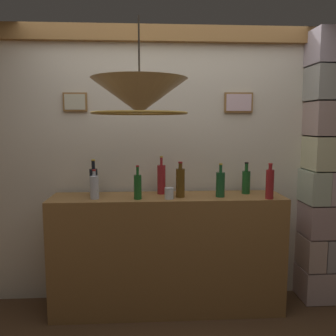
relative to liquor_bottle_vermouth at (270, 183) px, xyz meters
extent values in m
cube|color=beige|center=(-0.84, 0.45, 0.10)|extent=(3.68, 0.08, 2.51)
cube|color=olive|center=(-0.84, 0.39, 1.27)|extent=(3.68, 0.10, 0.14)
cube|color=olive|center=(-1.65, 0.40, 0.68)|extent=(0.21, 0.03, 0.17)
cube|color=beige|center=(-1.65, 0.39, 0.68)|extent=(0.18, 0.01, 0.14)
cube|color=olive|center=(-0.17, 0.40, 0.68)|extent=(0.26, 0.03, 0.18)
cube|color=beige|center=(-0.17, 0.39, 0.68)|extent=(0.23, 0.01, 0.15)
cube|color=#C3A8A3|center=(0.59, 0.29, -1.00)|extent=(0.34, 0.37, 0.30)
cube|color=#C3A799|center=(0.50, 0.29, -0.70)|extent=(0.16, 0.37, 0.30)
cube|color=#9F999B|center=(0.67, 0.29, -0.70)|extent=(0.16, 0.37, 0.30)
cube|color=#AF908F|center=(0.59, 0.29, -0.39)|extent=(0.32, 0.37, 0.30)
cube|color=#B3C0A6|center=(0.50, 0.29, -0.08)|extent=(0.17, 0.37, 0.30)
cube|color=#C2ABAE|center=(0.67, 0.29, -0.08)|extent=(0.17, 0.37, 0.30)
cube|color=beige|center=(0.59, 0.29, 0.23)|extent=(0.30, 0.37, 0.30)
cube|color=#A88E87|center=(0.59, 0.29, 0.53)|extent=(0.31, 0.37, 0.30)
cube|color=#979891|center=(0.50, 0.29, 0.84)|extent=(0.16, 0.37, 0.30)
cube|color=beige|center=(0.67, 0.29, 0.84)|extent=(0.16, 0.37, 0.30)
cube|color=#AC9EAB|center=(0.50, 0.29, 1.15)|extent=(0.17, 0.37, 0.30)
cube|color=olive|center=(-0.84, 0.16, -0.64)|extent=(2.00, 0.43, 1.03)
cylinder|color=maroon|center=(0.00, 0.00, -0.01)|extent=(0.07, 0.07, 0.24)
cylinder|color=maroon|center=(0.00, 0.00, 0.14)|extent=(0.03, 0.03, 0.04)
cylinder|color=maroon|center=(0.00, 0.00, 0.16)|extent=(0.03, 0.03, 0.01)
cylinder|color=maroon|center=(-0.89, 0.26, 0.00)|extent=(0.07, 0.07, 0.26)
cylinder|color=maroon|center=(-0.89, 0.26, 0.16)|extent=(0.02, 0.02, 0.07)
cylinder|color=#B7932D|center=(-0.89, 0.26, 0.20)|extent=(0.03, 0.03, 0.01)
cylinder|color=#194E26|center=(-0.39, 0.10, -0.02)|extent=(0.08, 0.08, 0.21)
cylinder|color=#194E26|center=(-0.39, 0.10, 0.11)|extent=(0.03, 0.03, 0.06)
cylinder|color=#B7932D|center=(-0.39, 0.10, 0.15)|extent=(0.03, 0.03, 0.01)
cylinder|color=#1B5121|center=(-0.14, 0.22, -0.03)|extent=(0.07, 0.07, 0.20)
cylinder|color=#1B5121|center=(-0.14, 0.22, 0.11)|extent=(0.03, 0.03, 0.07)
cylinder|color=black|center=(-0.14, 0.22, 0.15)|extent=(0.03, 0.03, 0.01)
cylinder|color=#1B5921|center=(-1.09, 0.05, -0.03)|extent=(0.06, 0.06, 0.20)
cylinder|color=#1B5921|center=(-1.09, 0.05, 0.11)|extent=(0.02, 0.02, 0.07)
cylinder|color=maroon|center=(-1.09, 0.05, 0.15)|extent=(0.03, 0.03, 0.01)
cylinder|color=black|center=(-1.47, 0.22, -0.01)|extent=(0.07, 0.07, 0.23)
cylinder|color=black|center=(-1.47, 0.22, 0.14)|extent=(0.03, 0.03, 0.07)
cylinder|color=#B7932D|center=(-1.47, 0.22, 0.18)|extent=(0.03, 0.03, 0.01)
cylinder|color=silver|center=(-1.45, 0.09, -0.03)|extent=(0.07, 0.07, 0.19)
cylinder|color=silver|center=(-1.45, 0.09, 0.08)|extent=(0.03, 0.03, 0.04)
cylinder|color=maroon|center=(-1.45, 0.09, 0.11)|extent=(0.03, 0.03, 0.01)
cylinder|color=#573B13|center=(-0.73, 0.11, -0.01)|extent=(0.08, 0.08, 0.24)
cylinder|color=#573B13|center=(-0.73, 0.11, 0.14)|extent=(0.03, 0.03, 0.05)
cylinder|color=maroon|center=(-0.73, 0.11, 0.17)|extent=(0.04, 0.04, 0.01)
cylinder|color=silver|center=(-0.83, 0.05, -0.08)|extent=(0.07, 0.07, 0.09)
cone|color=beige|center=(-1.06, -0.50, 0.67)|extent=(0.62, 0.62, 0.22)
cylinder|color=black|center=(-1.06, -0.50, 0.97)|extent=(0.01, 0.01, 0.39)
torus|color=#AD8433|center=(-1.06, -0.50, 0.56)|extent=(0.63, 0.63, 0.02)
camera|label=1|loc=(-1.01, -2.81, 0.50)|focal=37.59mm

